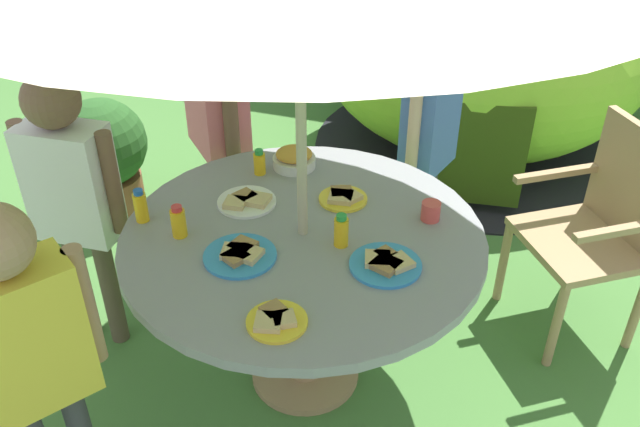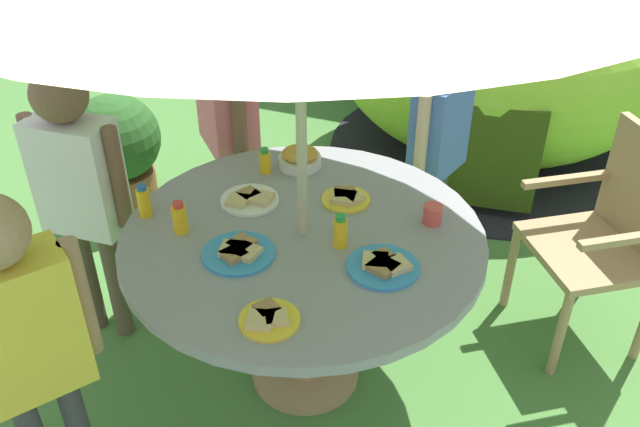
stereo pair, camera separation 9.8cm
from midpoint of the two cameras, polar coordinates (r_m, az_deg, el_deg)
name	(u,v)px [view 1 (the left image)]	position (r m, az deg, el deg)	size (l,w,h in m)	color
ground_plane	(305,376)	(2.91, -2.23, -13.59)	(10.00, 10.00, 0.02)	#477A38
garden_table	(303,261)	(2.50, -2.54, -4.04)	(1.31, 1.31, 0.73)	tan
wooden_chair	(601,222)	(3.03, 21.88, -0.69)	(0.63, 0.64, 0.95)	tan
dome_tent	(482,51)	(4.35, 12.91, 13.29)	(2.29, 2.29, 1.34)	#8CC633
potted_plant	(104,154)	(3.84, -18.55, 4.77)	(0.48, 0.48, 0.69)	brown
child_in_blue_shirt	(430,125)	(3.17, 8.46, 7.46)	(0.24, 0.39, 1.16)	#3F3F47
child_in_pink_shirt	(215,97)	(3.12, -9.78, 9.73)	(0.40, 0.39, 1.39)	#3F3F47
child_in_white_shirt	(71,183)	(2.77, -21.32, 2.41)	(0.42, 0.21, 1.25)	brown
child_in_yellow_shirt	(26,339)	(2.12, -24.92, -9.61)	(0.32, 0.36, 1.23)	#3F3F47
snack_bowl	(294,159)	(2.80, -3.21, 4.66)	(0.18, 0.18, 0.08)	white
plate_center_back	(276,320)	(2.05, -5.14, -9.00)	(0.19, 0.19, 0.03)	yellow
plate_mid_right	(386,263)	(2.26, 4.39, -4.24)	(0.24, 0.24, 0.03)	#338CD8
plate_center_front	(247,201)	(2.59, -7.31, 1.04)	(0.23, 0.23, 0.03)	white
plate_back_edge	(343,197)	(2.59, 0.90, 1.38)	(0.19, 0.19, 0.03)	yellow
plate_far_right	(240,254)	(2.31, -7.99, -3.45)	(0.25, 0.25, 0.03)	#338CD8
juice_bottle_near_left	(260,163)	(2.76, -6.16, 4.30)	(0.05, 0.05, 0.11)	yellow
juice_bottle_near_right	(341,231)	(2.32, 0.61, -1.51)	(0.05, 0.05, 0.13)	yellow
juice_bottle_far_left	(178,222)	(2.43, -13.04, -0.72)	(0.05, 0.05, 0.12)	yellow
juice_bottle_mid_left	(141,206)	(2.55, -16.03, 0.58)	(0.05, 0.05, 0.13)	yellow
cup_near	(431,211)	(2.49, 8.27, 0.19)	(0.07, 0.07, 0.07)	#E04C47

